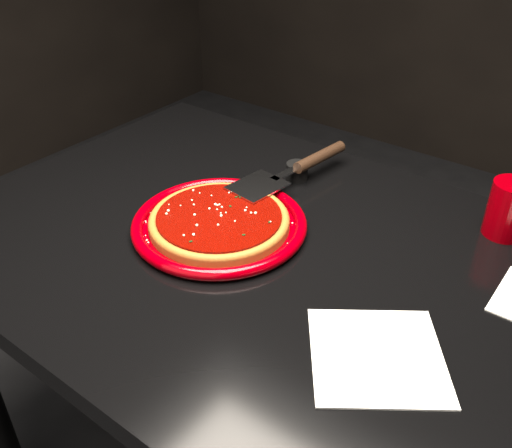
# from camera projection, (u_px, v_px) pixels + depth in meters

# --- Properties ---
(table) EXTENTS (1.20, 0.80, 0.75)m
(table) POSITION_uv_depth(u_px,v_px,m) (272.00, 396.00, 1.18)
(table) COLOR black
(table) RESTS_ON floor
(plate) EXTENTS (0.40, 0.40, 0.02)m
(plate) POSITION_uv_depth(u_px,v_px,m) (219.00, 224.00, 1.02)
(plate) COLOR #780005
(plate) RESTS_ON table
(pizza_crust) EXTENTS (0.32, 0.32, 0.01)m
(pizza_crust) POSITION_uv_depth(u_px,v_px,m) (219.00, 222.00, 1.02)
(pizza_crust) COLOR brown
(pizza_crust) RESTS_ON plate
(pizza_crust_rim) EXTENTS (0.32, 0.32, 0.02)m
(pizza_crust_rim) POSITION_uv_depth(u_px,v_px,m) (219.00, 219.00, 1.02)
(pizza_crust_rim) COLOR brown
(pizza_crust_rim) RESTS_ON plate
(pizza_sauce) EXTENTS (0.28, 0.28, 0.01)m
(pizza_sauce) POSITION_uv_depth(u_px,v_px,m) (219.00, 217.00, 1.02)
(pizza_sauce) COLOR #750500
(pizza_sauce) RESTS_ON plate
(parmesan_dusting) EXTENTS (0.22, 0.22, 0.01)m
(parmesan_dusting) POSITION_uv_depth(u_px,v_px,m) (219.00, 214.00, 1.01)
(parmesan_dusting) COLOR beige
(parmesan_dusting) RESTS_ON plate
(basil_flecks) EXTENTS (0.20, 0.20, 0.00)m
(basil_flecks) POSITION_uv_depth(u_px,v_px,m) (219.00, 215.00, 1.01)
(basil_flecks) COLOR black
(basil_flecks) RESTS_ON plate
(pizza_server) EXTENTS (0.14, 0.36, 0.03)m
(pizza_server) POSITION_uv_depth(u_px,v_px,m) (292.00, 169.00, 1.14)
(pizza_server) COLOR silver
(pizza_server) RESTS_ON plate
(cup) EXTENTS (0.08, 0.08, 0.10)m
(cup) POSITION_uv_depth(u_px,v_px,m) (509.00, 209.00, 0.99)
(cup) COLOR #910006
(cup) RESTS_ON table
(napkin_a) EXTENTS (0.25, 0.25, 0.00)m
(napkin_a) POSITION_uv_depth(u_px,v_px,m) (377.00, 356.00, 0.77)
(napkin_a) COLOR silver
(napkin_a) RESTS_ON table
(ramekin) EXTENTS (0.06, 0.06, 0.03)m
(ramekin) POSITION_uv_depth(u_px,v_px,m) (297.00, 171.00, 1.18)
(ramekin) COLOR black
(ramekin) RESTS_ON table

